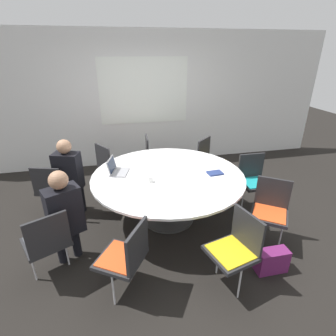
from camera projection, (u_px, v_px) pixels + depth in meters
The scene contains 18 objects.
ground_plane at pixel (168, 218), 3.96m from camera, with size 16.00×16.00×0.00m, color black.
wall_back at pixel (144, 101), 5.44m from camera, with size 8.00×0.07×2.70m.
conference_table at pixel (168, 181), 3.70m from camera, with size 2.12×2.12×0.73m.
chair_0 at pixel (53, 186), 3.81m from camera, with size 0.54×0.53×0.85m.
chair_1 at pixel (47, 239), 2.74m from camera, with size 0.58×0.57×0.85m.
chair_2 at pixel (126, 254), 2.54m from camera, with size 0.59×0.60×0.85m.
chair_3 at pixel (236, 246), 2.66m from camera, with size 0.52×0.53×0.85m.
chair_4 at pixel (270, 207), 3.30m from camera, with size 0.60×0.60×0.85m.
chair_5 at pixel (254, 177), 4.07m from camera, with size 0.44×0.42×0.85m.
chair_6 at pixel (209, 158), 4.80m from camera, with size 0.61×0.61×0.85m.
chair_7 at pixel (154, 154), 4.98m from camera, with size 0.45×0.47×0.85m.
chair_8 at pixel (110, 163), 4.60m from camera, with size 0.59×0.60×0.85m.
person_0 at pixel (69, 172), 3.79m from camera, with size 0.41×0.33×1.20m.
person_1 at pixel (64, 212), 2.86m from camera, with size 0.42×0.36×1.20m.
laptop at pixel (116, 169), 3.69m from camera, with size 0.33×0.37×0.21m.
spiral_notebook at pixel (215, 173), 3.68m from camera, with size 0.22×0.17×0.02m.
coffee_cup at pixel (150, 179), 3.43m from camera, with size 0.07×0.07×0.08m.
handbag at pixel (272, 261), 2.97m from camera, with size 0.36×0.16×0.28m.
Camera 1 is at (-0.71, -3.21, 2.32)m, focal length 28.00 mm.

